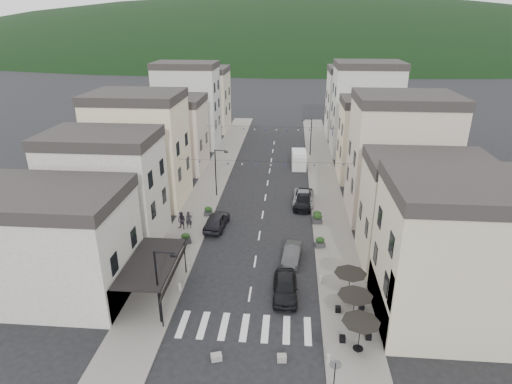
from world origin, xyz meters
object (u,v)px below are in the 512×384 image
Objects in this scene: parked_car_b at (292,254)px; pedestrian_b at (182,221)px; pedestrian_a at (189,220)px; parked_car_e at (217,221)px; parked_car_d at (303,201)px; parked_car_a at (285,287)px; delivery_van at (299,159)px; parked_car_c at (303,198)px.

pedestrian_b is (-11.48, 5.18, 0.37)m from parked_car_b.
pedestrian_b is at bearing -173.13° from pedestrian_a.
parked_car_d is at bearing -139.99° from parked_car_e.
parked_car_b is at bearing -40.45° from pedestrian_a.
parked_car_d is 1.01× the size of parked_car_e.
pedestrian_b is (-10.94, 10.64, 0.24)m from parked_car_a.
parked_car_d is 2.63× the size of pedestrian_b.
parked_car_a is 17.73m from parked_car_d.
delivery_van is 24.89m from pedestrian_b.
parked_car_d is (0.00, -0.89, -0.02)m from parked_car_c.
pedestrian_b reaches higher than parked_car_e.
delivery_van is (-0.40, 13.73, 0.48)m from parked_car_c.
parked_car_d is 0.95× the size of delivery_van.
parked_car_d is (1.26, 12.18, 0.03)m from parked_car_b.
parked_car_e is (-7.40, 11.35, 0.02)m from parked_car_a.
pedestrian_a reaches higher than parked_car_d.
parked_car_a is at bearing -93.79° from delivery_van.
pedestrian_b reaches higher than parked_car_b.
parked_car_a is at bearing -88.70° from parked_car_b.
parked_car_b is 12.60m from pedestrian_b.
parked_car_e is (-9.20, -6.29, 0.12)m from parked_car_d.
delivery_van is (-0.40, 14.62, 0.49)m from parked_car_d.
pedestrian_b is at bearing -145.64° from parked_car_c.
parked_car_e is at bearing 121.80° from parked_car_a.
parked_car_b is 2.23× the size of pedestrian_b.
delivery_van reaches higher than pedestrian_a.
parked_car_e reaches higher than parked_car_c.
parked_car_d is (1.80, 17.64, -0.10)m from parked_car_a.
pedestrian_b is at bearing 162.64° from parked_car_b.
parked_car_e reaches higher than parked_car_a.
parked_car_b is 12.25m from parked_car_d.
pedestrian_a is at bearing 131.91° from parked_car_a.
parked_car_c is (1.80, 18.53, -0.08)m from parked_car_a.
parked_car_a is 32.29m from delivery_van.
parked_car_b is at bearing 83.04° from parked_car_a.
delivery_van reaches higher than parked_car_c.
parked_car_d is 13.80m from pedestrian_a.
delivery_van is 2.86× the size of pedestrian_a.
delivery_van is at bearing -107.20° from parked_car_e.
delivery_van is (0.86, 26.80, 0.52)m from parked_car_b.
parked_car_b is 12.08m from pedestrian_a.
pedestrian_b is at bearing -121.02° from delivery_van.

